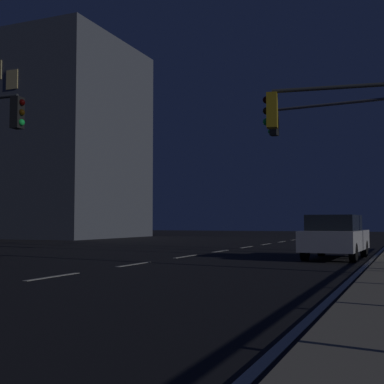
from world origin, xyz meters
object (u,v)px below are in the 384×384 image
Objects in this scene: car at (335,236)px; traffic_light_near_left at (334,143)px; building_distant at (2,146)px; traffic_light_mid_right at (332,134)px.

traffic_light_near_left is at bearing 93.06° from car.
traffic_light_near_left reaches higher than car.
traffic_light_near_left is 36.93m from building_distant.
traffic_light_mid_right reaches higher than car.
car is 0.77× the size of traffic_light_near_left.
car is 3.41m from traffic_light_near_left.
building_distant is (-32.13, 17.74, 4.10)m from traffic_light_near_left.
traffic_light_mid_right is (0.67, -5.66, -0.61)m from traffic_light_near_left.
traffic_light_mid_right is at bearing -35.50° from building_distant.
traffic_light_mid_right is at bearing -83.03° from car.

